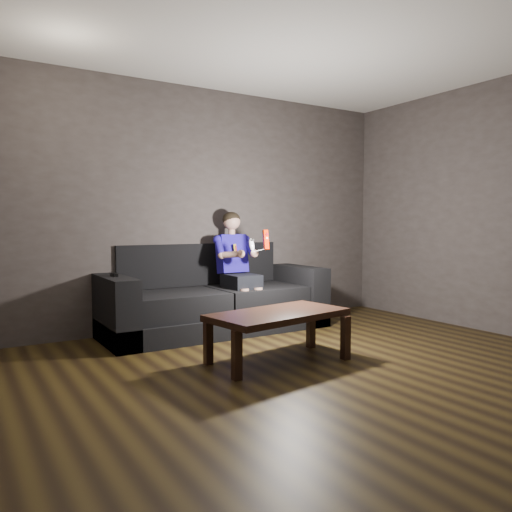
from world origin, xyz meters
TOP-DOWN VIEW (x-y plane):
  - floor at (0.00, 0.00)m, footprint 5.00×5.00m
  - back_wall at (0.00, 2.50)m, footprint 5.00×0.04m
  - ceiling at (0.00, 0.00)m, footprint 5.00×5.00m
  - sofa at (-0.02, 2.21)m, footprint 2.44×1.05m
  - child at (0.26, 2.14)m, footprint 0.48×0.59m
  - wii_remote_red at (0.35, 1.68)m, footprint 0.06×0.08m
  - nunchuk_white at (0.18, 1.69)m, footprint 0.07×0.09m
  - wii_remote_black at (-1.12, 2.12)m, footprint 0.04×0.17m
  - coffee_table at (-0.11, 0.77)m, footprint 1.27×0.77m

SIDE VIEW (x-z plane):
  - floor at x=0.00m, z-range 0.00..0.00m
  - sofa at x=-0.02m, z-range -0.16..0.78m
  - coffee_table at x=-0.11m, z-range 0.16..0.59m
  - wii_remote_black at x=-1.12m, z-range 0.66..0.70m
  - child at x=0.26m, z-range 0.19..1.38m
  - nunchuk_white at x=0.18m, z-range 0.89..1.03m
  - wii_remote_red at x=0.35m, z-range 0.90..1.11m
  - back_wall at x=0.00m, z-range 0.00..2.70m
  - ceiling at x=0.00m, z-range 2.69..2.71m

